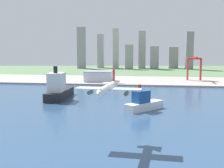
{
  "coord_description": "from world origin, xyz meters",
  "views": [
    {
      "loc": [
        31.2,
        -43.74,
        59.14
      ],
      "look_at": [
        1.5,
        158.2,
        34.64
      ],
      "focal_mm": 48.58,
      "sensor_mm": 36.0,
      "label": 1
    }
  ],
  "objects_px": {
    "port_crane_red": "(194,63)",
    "ferry_boat": "(143,103)",
    "warehouse_main": "(99,76)",
    "airplane_landing": "(108,88)",
    "cargo_ship": "(58,89)"
  },
  "relations": [
    {
      "from": "ferry_boat",
      "to": "warehouse_main",
      "type": "bearing_deg",
      "value": 110.96
    },
    {
      "from": "cargo_ship",
      "to": "airplane_landing",
      "type": "bearing_deg",
      "value": -62.2
    },
    {
      "from": "ferry_boat",
      "to": "warehouse_main",
      "type": "height_order",
      "value": "ferry_boat"
    },
    {
      "from": "airplane_landing",
      "to": "warehouse_main",
      "type": "distance_m",
      "value": 335.98
    },
    {
      "from": "airplane_landing",
      "to": "port_crane_red",
      "type": "relative_size",
      "value": 1.05
    },
    {
      "from": "cargo_ship",
      "to": "port_crane_red",
      "type": "distance_m",
      "value": 275.88
    },
    {
      "from": "airplane_landing",
      "to": "ferry_boat",
      "type": "xyz_separation_m",
      "value": [
        16.69,
        108.11,
        -28.14
      ]
    },
    {
      "from": "warehouse_main",
      "to": "cargo_ship",
      "type": "bearing_deg",
      "value": -95.28
    },
    {
      "from": "ferry_boat",
      "to": "airplane_landing",
      "type": "bearing_deg",
      "value": -98.78
    },
    {
      "from": "port_crane_red",
      "to": "ferry_boat",
      "type": "bearing_deg",
      "value": -106.62
    },
    {
      "from": "airplane_landing",
      "to": "ferry_boat",
      "type": "height_order",
      "value": "airplane_landing"
    },
    {
      "from": "airplane_landing",
      "to": "warehouse_main",
      "type": "xyz_separation_m",
      "value": [
        -67.64,
        328.23,
        -23.86
      ]
    },
    {
      "from": "cargo_ship",
      "to": "ferry_boat",
      "type": "bearing_deg",
      "value": -26.57
    },
    {
      "from": "port_crane_red",
      "to": "warehouse_main",
      "type": "distance_m",
      "value": 168.16
    },
    {
      "from": "airplane_landing",
      "to": "cargo_ship",
      "type": "relative_size",
      "value": 0.67
    }
  ]
}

